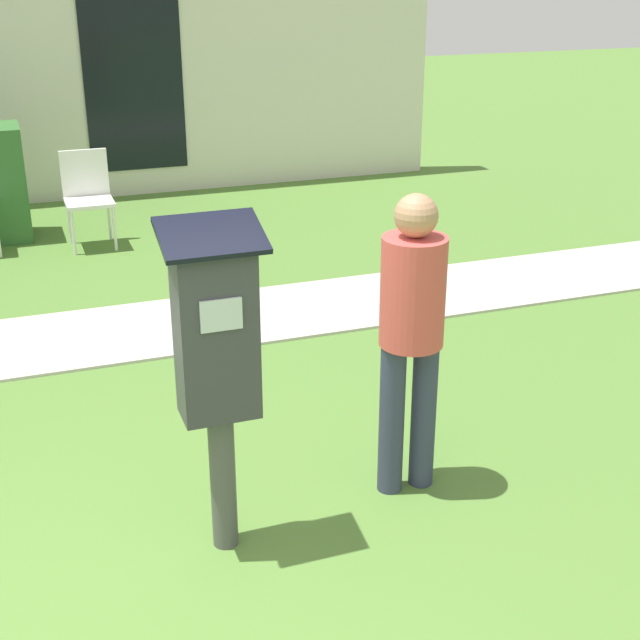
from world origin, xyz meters
The scene contains 4 objects.
sidewalk centered at (0.00, 3.25, 0.01)m, with size 12.00×1.10×0.02m.
parking_meter centered at (0.66, 0.53, 1.02)m, with size 0.44×0.31×1.59m.
person_standing centered at (1.68, 0.69, 0.93)m, with size 0.32×0.32×1.58m.
outdoor_chair_right centered at (0.62, 5.58, 0.53)m, with size 0.44×0.44×0.90m.
Camera 1 is at (-0.12, -2.94, 2.61)m, focal length 50.00 mm.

